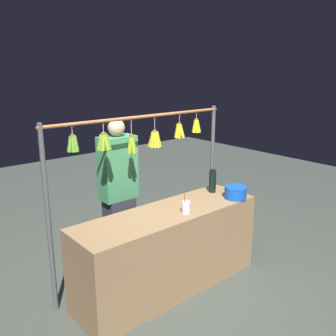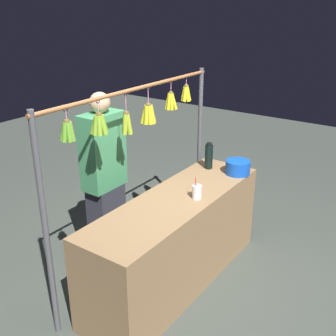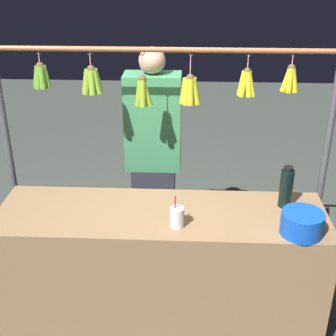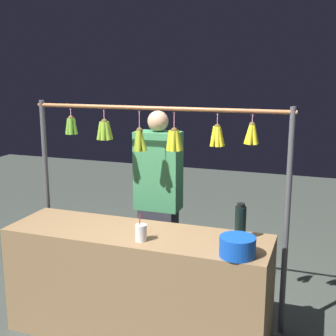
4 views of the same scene
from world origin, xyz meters
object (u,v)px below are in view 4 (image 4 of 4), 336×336
Objects in this scene: vendor_person at (158,205)px; drink_cup at (141,233)px; water_bottle at (240,222)px; blue_bucket at (237,247)px.

drink_cup is at bearing 103.00° from vendor_person.
water_bottle is 0.70m from drink_cup.
water_bottle reaches higher than blue_bucket.
blue_bucket is 1.28m from vendor_person.
vendor_person is at bearing -35.62° from water_bottle.
blue_bucket is at bearing 134.39° from vendor_person.
water_bottle is at bearing 144.38° from vendor_person.
vendor_person is (0.89, -0.91, -0.08)m from blue_bucket.
vendor_person reaches higher than water_bottle.
water_bottle is at bearing -82.55° from blue_bucket.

